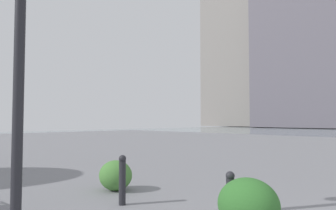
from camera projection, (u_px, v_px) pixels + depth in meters
building_annex at (303, 57)px, 65.88m from camera, size 17.83×12.93×31.54m
building_highrise at (240, 59)px, 79.05m from camera, size 17.24×10.70×33.97m
lamppost at (20, 20)px, 4.24m from camera, size 0.98×0.28×4.27m
bollard_near at (230, 196)px, 4.52m from camera, size 0.13×0.13×0.73m
bollard_mid at (122, 179)px, 5.47m from camera, size 0.13×0.13×0.86m
shrub_low at (116, 175)px, 6.58m from camera, size 0.74×0.66×0.63m
shrub_round at (248, 205)px, 4.14m from camera, size 0.83×0.75×0.71m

